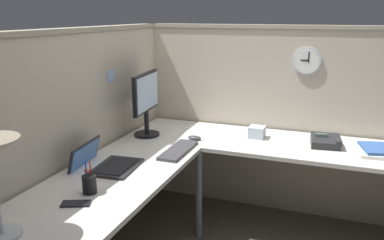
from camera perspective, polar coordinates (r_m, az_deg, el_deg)
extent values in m
cube|color=#B7AD99|center=(2.77, -16.77, -4.44)|extent=(2.57, 0.10, 1.55)
cube|color=gray|center=(2.62, -18.09, 12.08)|extent=(2.57, 0.12, 0.03)
cube|color=#B7AD99|center=(3.45, 11.66, -0.26)|extent=(0.10, 2.37, 1.55)
cube|color=gray|center=(3.33, 12.39, 12.94)|extent=(0.12, 2.37, 0.03)
cube|color=beige|center=(2.57, -9.59, -6.94)|extent=(2.35, 0.66, 0.03)
cube|color=beige|center=(3.05, 16.72, -3.79)|extent=(0.66, 1.49, 0.03)
cylinder|color=slate|center=(3.04, 1.00, -10.62)|extent=(0.05, 0.05, 0.70)
cylinder|color=black|center=(3.18, -6.48, -2.04)|extent=(0.20, 0.20, 0.02)
cylinder|color=black|center=(3.15, -6.53, -0.30)|extent=(0.04, 0.04, 0.20)
cube|color=black|center=(3.09, -6.66, 3.99)|extent=(0.46, 0.08, 0.30)
cube|color=#99B2D1|center=(3.09, -6.35, 3.98)|extent=(0.42, 0.05, 0.26)
cube|color=#232326|center=(2.55, -10.77, -6.64)|extent=(0.36, 0.27, 0.02)
cube|color=black|center=(2.55, -10.79, -6.43)|extent=(0.30, 0.21, 0.00)
cube|color=#232326|center=(2.64, -15.26, -5.30)|extent=(0.34, 0.10, 0.22)
cube|color=#4C84D8|center=(2.63, -15.11, -5.32)|extent=(0.31, 0.08, 0.18)
cube|color=#38383D|center=(2.79, -1.97, -4.35)|extent=(0.43, 0.14, 0.02)
ellipsoid|color=#38383D|center=(3.04, 0.37, -2.57)|extent=(0.06, 0.10, 0.03)
cylinder|color=#B7BABF|center=(1.98, -25.56, -14.54)|extent=(0.17, 0.17, 0.02)
cylinder|color=black|center=(2.23, -14.49, -8.92)|extent=(0.08, 0.08, 0.10)
cylinder|color=#1E1EB2|center=(2.20, -14.95, -7.45)|extent=(0.01, 0.01, 0.13)
cylinder|color=#B21E1E|center=(2.21, -14.27, -7.27)|extent=(0.01, 0.02, 0.13)
cylinder|color=#D8591E|center=(2.21, -14.86, -7.04)|extent=(0.03, 0.03, 0.01)
cube|color=black|center=(2.14, -16.31, -11.43)|extent=(0.12, 0.16, 0.01)
cube|color=#232326|center=(3.05, 18.54, -3.00)|extent=(0.21, 0.22, 0.10)
cube|color=#8CA58C|center=(3.03, 18.04, -2.25)|extent=(0.02, 0.09, 0.04)
cube|color=#232326|center=(3.05, 20.16, -2.73)|extent=(0.19, 0.06, 0.04)
cube|color=silver|center=(3.03, 24.74, -4.19)|extent=(0.30, 0.23, 0.02)
cube|color=#335999|center=(3.04, 24.95, -3.72)|extent=(0.30, 0.24, 0.02)
cube|color=silver|center=(3.13, 9.27, -1.72)|extent=(0.12, 0.12, 0.09)
cylinder|color=#B7BABF|center=(3.28, 16.19, 8.08)|extent=(0.03, 0.22, 0.22)
cylinder|color=white|center=(3.26, 16.16, 8.04)|extent=(0.00, 0.19, 0.19)
cube|color=black|center=(3.26, 15.82, 8.24)|extent=(0.00, 0.06, 0.01)
cube|color=black|center=(3.25, 16.38, 8.64)|extent=(0.00, 0.01, 0.08)
cube|color=#99B7E5|center=(2.99, -11.53, 6.19)|extent=(0.08, 0.00, 0.08)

